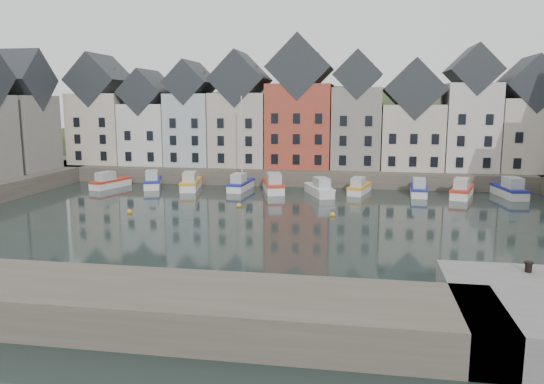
# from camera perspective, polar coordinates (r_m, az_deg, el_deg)

# --- Properties ---
(ground) EXTENTS (260.00, 260.00, 0.00)m
(ground) POSITION_cam_1_polar(r_m,az_deg,el_deg) (47.46, -1.06, -3.62)
(ground) COLOR black
(ground) RESTS_ON ground
(far_quay) EXTENTS (90.00, 16.00, 2.00)m
(far_quay) POSITION_cam_1_polar(r_m,az_deg,el_deg) (76.52, 3.11, 2.21)
(far_quay) COLOR #4B433A
(far_quay) RESTS_ON ground
(hillside) EXTENTS (153.60, 70.40, 64.00)m
(hillside) POSITION_cam_1_polar(r_m,az_deg,el_deg) (105.76, 4.64, -6.21)
(hillside) COLOR #243118
(hillside) RESTS_ON ground
(far_terrace) EXTENTS (72.37, 8.16, 17.78)m
(far_terrace) POSITION_cam_1_polar(r_m,az_deg,el_deg) (73.61, 5.49, 8.04)
(far_terrace) COLOR beige
(far_terrace) RESTS_ON far_quay
(mooring_buoys) EXTENTS (20.50, 5.50, 0.50)m
(mooring_buoys) POSITION_cam_1_polar(r_m,az_deg,el_deg) (53.35, -4.22, -2.00)
(mooring_buoys) COLOR orange
(mooring_buoys) RESTS_ON ground
(boat_a) EXTENTS (3.46, 6.37, 2.34)m
(boat_a) POSITION_cam_1_polar(r_m,az_deg,el_deg) (71.30, -17.06, 1.00)
(boat_a) COLOR silver
(boat_a) RESTS_ON ground
(boat_b) EXTENTS (4.02, 6.73, 2.47)m
(boat_b) POSITION_cam_1_polar(r_m,az_deg,el_deg) (70.32, -12.74, 1.11)
(boat_b) COLOR silver
(boat_b) RESTS_ON ground
(boat_c) EXTENTS (3.22, 6.87, 2.54)m
(boat_c) POSITION_cam_1_polar(r_m,az_deg,el_deg) (67.76, -8.73, 0.93)
(boat_c) COLOR silver
(boat_c) RESTS_ON ground
(boat_d) EXTENTS (2.34, 6.32, 11.87)m
(boat_d) POSITION_cam_1_polar(r_m,az_deg,el_deg) (66.49, -3.42, 0.88)
(boat_d) COLOR silver
(boat_d) RESTS_ON ground
(boat_e) EXTENTS (3.92, 7.24, 2.65)m
(boat_e) POSITION_cam_1_polar(r_m,az_deg,el_deg) (65.07, 0.15, 0.72)
(boat_e) COLOR silver
(boat_e) RESTS_ON ground
(boat_f) EXTENTS (4.19, 6.57, 2.42)m
(boat_f) POSITION_cam_1_polar(r_m,az_deg,el_deg) (62.85, 5.14, 0.30)
(boat_f) COLOR silver
(boat_f) RESTS_ON ground
(boat_g) EXTENTS (3.02, 6.04, 2.22)m
(boat_g) POSITION_cam_1_polar(r_m,az_deg,el_deg) (64.85, 9.36, 0.44)
(boat_g) COLOR silver
(boat_g) RESTS_ON ground
(boat_h) EXTENTS (2.24, 6.12, 2.31)m
(boat_h) POSITION_cam_1_polar(r_m,az_deg,el_deg) (65.06, 15.50, 0.27)
(boat_h) COLOR silver
(boat_h) RESTS_ON ground
(boat_i) EXTENTS (3.80, 6.89, 2.53)m
(boat_i) POSITION_cam_1_polar(r_m,az_deg,el_deg) (65.26, 19.74, 0.14)
(boat_i) COLOR silver
(boat_i) RESTS_ON ground
(boat_j) EXTENTS (3.14, 7.12, 2.64)m
(boat_j) POSITION_cam_1_polar(r_m,az_deg,el_deg) (67.48, 24.14, 0.18)
(boat_j) COLOR silver
(boat_j) RESTS_ON ground
(mooring_bollard) EXTENTS (0.48, 0.48, 0.56)m
(mooring_bollard) POSITION_cam_1_polar(r_m,az_deg,el_deg) (31.42, 25.88, -7.21)
(mooring_bollard) COLOR black
(mooring_bollard) RESTS_ON near_quay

